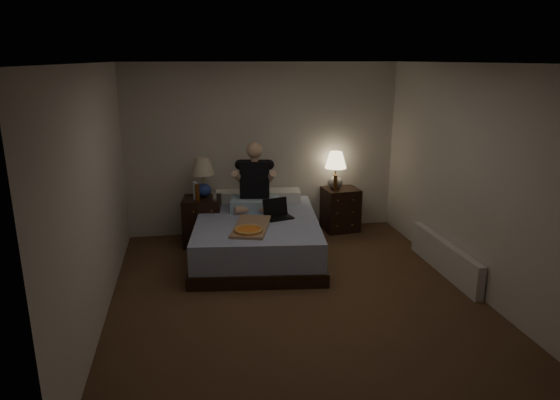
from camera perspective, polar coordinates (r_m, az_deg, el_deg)
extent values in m
cube|color=brown|center=(5.67, 1.68, -10.78)|extent=(4.00, 4.50, 0.00)
cube|color=white|center=(5.07, 1.92, 15.40)|extent=(4.00, 4.50, 0.00)
cube|color=silver|center=(7.39, -1.91, 5.81)|extent=(4.00, 0.00, 2.50)
cube|color=silver|center=(3.18, 10.47, -8.37)|extent=(4.00, 0.00, 2.50)
cube|color=silver|center=(5.20, -20.30, 0.48)|extent=(0.00, 4.50, 2.50)
cube|color=silver|center=(5.97, 20.92, 2.32)|extent=(0.00, 4.50, 2.50)
cube|color=#5161A3|center=(6.66, -2.63, -4.16)|extent=(1.83, 2.28, 0.52)
cube|color=black|center=(7.10, -8.84, -2.40)|extent=(0.57, 0.53, 0.68)
cube|color=black|center=(7.66, 6.91, -1.05)|extent=(0.54, 0.50, 0.65)
cylinder|color=silver|center=(6.90, -9.61, 1.04)|extent=(0.07, 0.07, 0.25)
cylinder|color=silver|center=(6.85, -7.50, 0.37)|extent=(0.07, 0.07, 0.10)
cylinder|color=#532B0B|center=(6.85, -9.44, 0.86)|extent=(0.06, 0.06, 0.23)
cylinder|color=#572F0C|center=(7.42, 6.35, 1.96)|extent=(0.06, 0.06, 0.23)
cube|color=silver|center=(6.46, 18.27, -6.22)|extent=(0.10, 1.60, 0.40)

